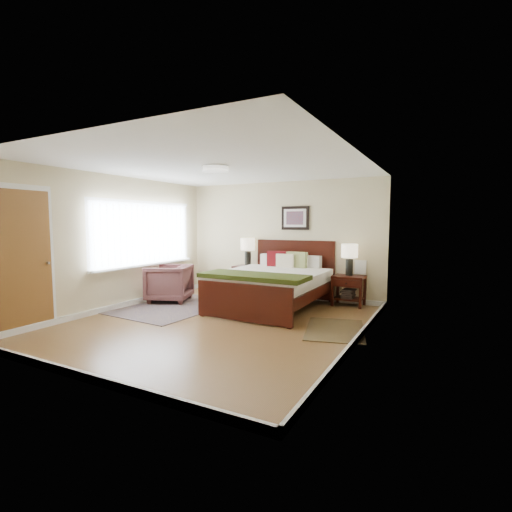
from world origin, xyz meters
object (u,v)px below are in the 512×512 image
bed (273,279)px  nightstand_left (247,271)px  lamp_right (350,254)px  lamp_left (248,247)px  rug_persian (175,307)px  armchair (169,283)px  nightstand_right (349,287)px

bed → nightstand_left: 1.36m
nightstand_left → lamp_right: lamp_right is taller
lamp_left → lamp_right: lamp_left is taller
lamp_left → rug_persian: 2.12m
lamp_right → rug_persian: lamp_right is taller
bed → rug_persian: (-1.70, -0.80, -0.56)m
bed → rug_persian: bed is taller
bed → nightstand_left: bearing=140.0°
lamp_right → armchair: bearing=-158.3°
armchair → rug_persian: armchair is taller
lamp_left → armchair: size_ratio=0.73×
nightstand_right → nightstand_left: bearing=-179.8°
rug_persian → lamp_left: bearing=72.3°
bed → nightstand_right: 1.52m
nightstand_left → bed: bearing=-40.0°
lamp_left → lamp_right: 2.26m
lamp_left → armchair: (-1.11, -1.34, -0.70)m
nightstand_right → rug_persian: 3.39m
nightstand_right → lamp_right: lamp_right is taller
lamp_right → bed: bearing=-143.8°
nightstand_right → lamp_right: size_ratio=0.98×
lamp_right → rug_persian: size_ratio=0.27×
rug_persian → armchair: bearing=145.2°
lamp_left → rug_persian: size_ratio=0.27×
armchair → nightstand_left: bearing=117.6°
armchair → nightstand_right: bearing=89.3°
bed → nightstand_right: bed is taller
nightstand_left → armchair: 1.73m
bed → rug_persian: 1.96m
nightstand_left → nightstand_right: size_ratio=1.11×
rug_persian → nightstand_left: bearing=72.1°
nightstand_right → lamp_left: lamp_left is taller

